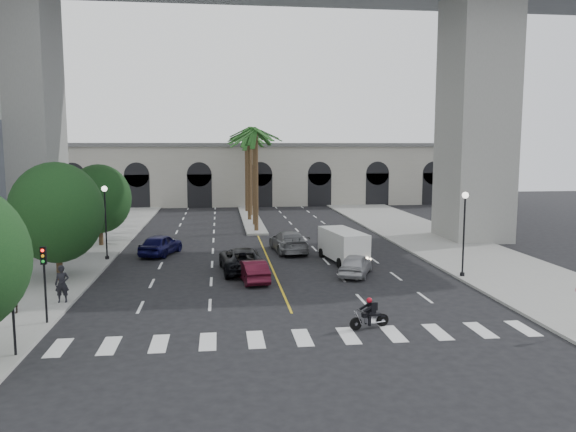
# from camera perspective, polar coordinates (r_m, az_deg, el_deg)

# --- Properties ---
(ground) EXTENTS (140.00, 140.00, 0.00)m
(ground) POSITION_cam_1_polar(r_m,az_deg,el_deg) (25.89, 0.98, -11.16)
(ground) COLOR black
(ground) RESTS_ON ground
(sidewalk_left) EXTENTS (8.00, 100.00, 0.15)m
(sidewalk_left) POSITION_cam_1_polar(r_m,az_deg,el_deg) (41.79, -23.01, -4.54)
(sidewalk_left) COLOR gray
(sidewalk_left) RESTS_ON ground
(sidewalk_right) EXTENTS (8.00, 100.00, 0.15)m
(sidewalk_right) POSITION_cam_1_polar(r_m,az_deg,el_deg) (44.19, 17.82, -3.70)
(sidewalk_right) COLOR gray
(sidewalk_right) RESTS_ON ground
(median) EXTENTS (2.00, 24.00, 0.20)m
(median) POSITION_cam_1_polar(r_m,az_deg,el_deg) (62.95, -3.83, -0.19)
(median) COLOR gray
(median) RESTS_ON ground
(pier_building) EXTENTS (71.00, 10.50, 8.50)m
(pier_building) POSITION_cam_1_polar(r_m,az_deg,el_deg) (79.51, -4.54, 4.35)
(pier_building) COLOR #BAB6A7
(pier_building) RESTS_ON ground
(bridge) EXTENTS (75.00, 13.00, 26.00)m
(bridge) POSITION_cam_1_polar(r_m,az_deg,el_deg) (47.98, 1.45, 19.64)
(bridge) COLOR gray
(bridge) RESTS_ON ground
(palm_a) EXTENTS (3.20, 3.20, 10.30)m
(palm_a) POSITION_cam_1_polar(r_m,az_deg,el_deg) (52.46, -3.29, 8.20)
(palm_a) COLOR #47331E
(palm_a) RESTS_ON ground
(palm_b) EXTENTS (3.20, 3.20, 10.60)m
(palm_b) POSITION_cam_1_polar(r_m,az_deg,el_deg) (56.46, -3.46, 8.40)
(palm_b) COLOR #47331E
(palm_b) RESTS_ON ground
(palm_c) EXTENTS (3.20, 3.20, 10.10)m
(palm_c) POSITION_cam_1_polar(r_m,az_deg,el_deg) (60.43, -3.98, 7.88)
(palm_c) COLOR #47331E
(palm_c) RESTS_ON ground
(palm_d) EXTENTS (3.20, 3.20, 10.90)m
(palm_d) POSITION_cam_1_polar(r_m,az_deg,el_deg) (64.46, -3.87, 8.48)
(palm_d) COLOR #47331E
(palm_d) RESTS_ON ground
(palm_e) EXTENTS (3.20, 3.20, 10.40)m
(palm_e) POSITION_cam_1_polar(r_m,az_deg,el_deg) (68.43, -4.26, 8.02)
(palm_e) COLOR #47331E
(palm_e) RESTS_ON ground
(palm_f) EXTENTS (3.20, 3.20, 10.70)m
(palm_f) POSITION_cam_1_polar(r_m,az_deg,el_deg) (72.44, -4.18, 8.19)
(palm_f) COLOR #47331E
(palm_f) RESTS_ON ground
(street_tree_mid) EXTENTS (5.44, 5.44, 7.21)m
(street_tree_mid) POSITION_cam_1_polar(r_m,az_deg,el_deg) (35.86, -22.44, 0.33)
(street_tree_mid) COLOR #382616
(street_tree_mid) RESTS_ON ground
(street_tree_far) EXTENTS (5.04, 5.04, 6.68)m
(street_tree_far) POSITION_cam_1_polar(r_m,az_deg,el_deg) (47.51, -18.61, 1.67)
(street_tree_far) COLOR #382616
(street_tree_far) RESTS_ON ground
(lamp_post_left_far) EXTENTS (0.40, 0.40, 5.35)m
(lamp_post_left_far) POSITION_cam_1_polar(r_m,az_deg,el_deg) (41.41, -18.05, -0.01)
(lamp_post_left_far) COLOR black
(lamp_post_left_far) RESTS_ON ground
(lamp_post_right) EXTENTS (0.40, 0.40, 5.35)m
(lamp_post_right) POSITION_cam_1_polar(r_m,az_deg,el_deg) (35.92, 17.46, -1.04)
(lamp_post_right) COLOR black
(lamp_post_right) RESTS_ON ground
(traffic_signal_near) EXTENTS (0.25, 0.18, 3.65)m
(traffic_signal_near) POSITION_cam_1_polar(r_m,az_deg,el_deg) (23.89, -26.23, -7.22)
(traffic_signal_near) COLOR black
(traffic_signal_near) RESTS_ON ground
(traffic_signal_far) EXTENTS (0.25, 0.18, 3.65)m
(traffic_signal_far) POSITION_cam_1_polar(r_m,az_deg,el_deg) (27.59, -23.52, -5.21)
(traffic_signal_far) COLOR black
(traffic_signal_far) RESTS_ON ground
(motorcycle_rider) EXTENTS (1.92, 0.71, 1.42)m
(motorcycle_rider) POSITION_cam_1_polar(r_m,az_deg,el_deg) (25.75, 8.39, -9.84)
(motorcycle_rider) COLOR black
(motorcycle_rider) RESTS_ON ground
(car_a) EXTENTS (3.16, 4.42, 1.40)m
(car_a) POSITION_cam_1_polar(r_m,az_deg,el_deg) (35.72, 6.89, -4.91)
(car_a) COLOR #A4A5A9
(car_a) RESTS_ON ground
(car_b) EXTENTS (1.92, 4.19, 1.33)m
(car_b) POSITION_cam_1_polar(r_m,az_deg,el_deg) (33.97, -3.60, -5.56)
(car_b) COLOR #410D1A
(car_b) RESTS_ON ground
(car_c) EXTENTS (3.06, 5.85, 1.57)m
(car_c) POSITION_cam_1_polar(r_m,az_deg,el_deg) (36.66, -4.72, -4.43)
(car_c) COLOR black
(car_c) RESTS_ON ground
(car_d) EXTENTS (2.77, 5.82, 1.64)m
(car_d) POSITION_cam_1_polar(r_m,az_deg,el_deg) (43.15, 0.07, -2.61)
(car_d) COLOR slate
(car_d) RESTS_ON ground
(car_e) EXTENTS (3.28, 5.03, 1.59)m
(car_e) POSITION_cam_1_polar(r_m,az_deg,el_deg) (43.05, -12.80, -2.84)
(car_e) COLOR #0D0D3C
(car_e) RESTS_ON ground
(cargo_van) EXTENTS (2.75, 5.48, 2.23)m
(cargo_van) POSITION_cam_1_polar(r_m,az_deg,el_deg) (39.61, 5.64, -2.90)
(cargo_van) COLOR silver
(cargo_van) RESTS_ON ground
(pedestrian_a) EXTENTS (0.71, 0.47, 1.92)m
(pedestrian_a) POSITION_cam_1_polar(r_m,az_deg,el_deg) (31.14, -21.97, -6.41)
(pedestrian_a) COLOR black
(pedestrian_a) RESTS_ON sidewalk_left
(pedestrian_b) EXTENTS (0.95, 0.90, 1.56)m
(pedestrian_b) POSITION_cam_1_polar(r_m,az_deg,el_deg) (30.17, -26.19, -7.41)
(pedestrian_b) COLOR black
(pedestrian_b) RESTS_ON sidewalk_left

